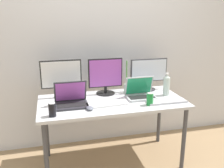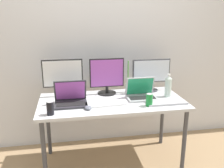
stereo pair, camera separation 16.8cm
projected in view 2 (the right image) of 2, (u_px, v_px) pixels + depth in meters
The scene contains 15 objects.
ground_plane at pixel (112, 162), 2.83m from camera, with size 16.00×16.00×0.00m, color #9E7F5B.
wall_back at pixel (103, 40), 3.02m from camera, with size 7.00×0.08×2.60m, color silver.
work_desk at pixel (112, 106), 2.64m from camera, with size 1.52×0.74×0.74m.
monitor_left at pixel (63, 76), 2.70m from camera, with size 0.43×0.17×0.41m.
monitor_center at pixel (107, 76), 2.78m from camera, with size 0.38×0.21×0.40m.
monitor_right at pixel (151, 73), 2.89m from camera, with size 0.44×0.17×0.37m.
laptop_silver at pixel (71, 99), 2.50m from camera, with size 0.32×0.24×0.24m.
laptop_secondary at pixel (141, 93), 2.67m from camera, with size 0.31×0.22×0.23m.
keyboard_main at pixel (106, 104), 2.49m from camera, with size 0.40×0.14×0.02m, color white.
keyboard_aux at pixel (167, 103), 2.52m from camera, with size 0.41×0.13×0.02m, color #B2B2B7.
mouse_by_keyboard at pixel (88, 108), 2.38m from camera, with size 0.07×0.09×0.03m, color slate.
water_bottle at pixel (168, 86), 2.71m from camera, with size 0.07×0.07×0.25m.
soda_can_near_keyboard at pixel (50, 108), 2.24m from camera, with size 0.07×0.07×0.13m.
soda_can_by_laptop at pixel (149, 100), 2.45m from camera, with size 0.07×0.07×0.13m.
bamboo_vase at pixel (128, 87), 2.81m from camera, with size 0.06×0.06×0.38m.
Camera 2 is at (-0.44, -2.43, 1.64)m, focal length 40.00 mm.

